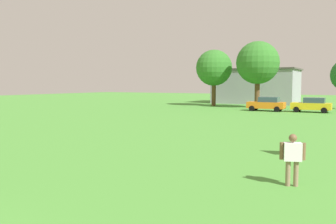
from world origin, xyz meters
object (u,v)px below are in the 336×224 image
parked_car_orange_0 (267,104)px  adult_bystander (292,155)px  tree_far_left (214,68)px  tree_center (258,63)px  parked_car_yellow_1 (312,105)px

parked_car_orange_0 → adult_bystander: bearing=104.9°
tree_far_left → tree_center: tree_center is taller
parked_car_yellow_1 → tree_far_left: 16.20m
adult_bystander → parked_car_orange_0: parked_car_orange_0 is taller
parked_car_orange_0 → tree_center: bearing=-63.6°
tree_center → parked_car_yellow_1: bearing=-31.5°
adult_bystander → parked_car_orange_0: size_ratio=0.39×
adult_bystander → tree_far_left: 42.40m
tree_far_left → parked_car_orange_0: bearing=-35.0°
parked_car_yellow_1 → tree_center: (-7.52, 4.60, 5.16)m
adult_bystander → parked_car_orange_0: (-8.42, 31.72, -0.14)m
parked_car_orange_0 → tree_far_left: bearing=-35.0°
tree_far_left → tree_center: (6.78, -1.42, 0.48)m
adult_bystander → parked_car_orange_0: 32.81m
adult_bystander → parked_car_yellow_1: 32.41m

